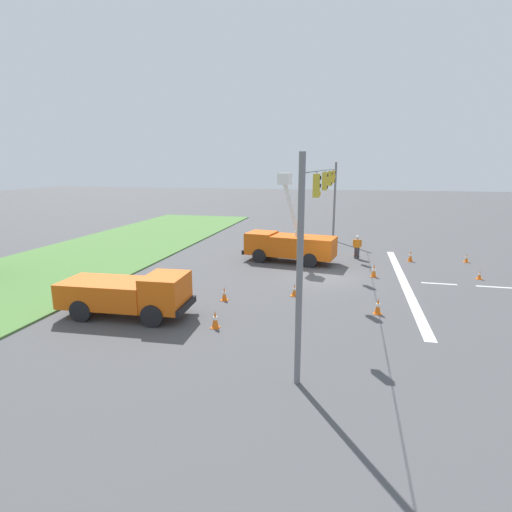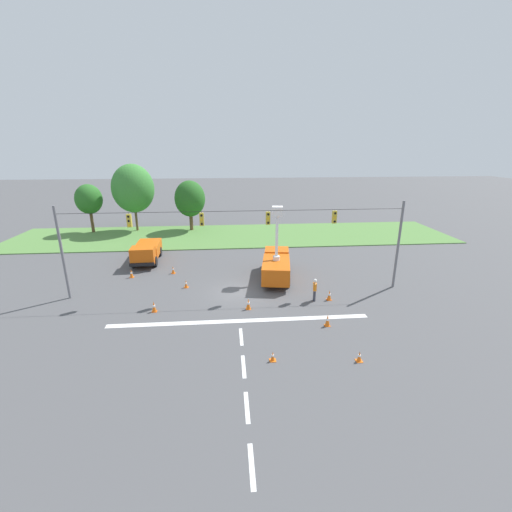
% 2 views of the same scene
% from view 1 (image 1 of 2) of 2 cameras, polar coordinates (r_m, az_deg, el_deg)
% --- Properties ---
extents(ground_plane, '(200.00, 200.00, 0.00)m').
position_cam_1_polar(ground_plane, '(25.57, 9.65, -2.93)').
color(ground_plane, '#4C4C4F').
extents(grass_verge, '(56.00, 12.00, 0.10)m').
position_cam_1_polar(grass_verge, '(32.04, -24.43, -0.65)').
color(grass_verge, '#517F3D').
rests_on(grass_verge, ground).
extents(lane_markings, '(17.60, 15.25, 0.01)m').
position_cam_1_polar(lane_markings, '(26.00, 23.57, -3.56)').
color(lane_markings, silver).
rests_on(lane_markings, ground).
extents(signal_gantry, '(26.20, 0.33, 7.20)m').
position_cam_1_polar(signal_gantry, '(24.71, 10.04, 7.33)').
color(signal_gantry, slate).
rests_on(signal_gantry, ground).
extents(utility_truck_bucket_lift, '(3.28, 6.83, 6.35)m').
position_cam_1_polar(utility_truck_bucket_lift, '(28.95, 4.79, 1.77)').
color(utility_truck_bucket_lift, '#D6560F').
rests_on(utility_truck_bucket_lift, ground).
extents(utility_truck_support_near, '(2.59, 6.06, 2.05)m').
position_cam_1_polar(utility_truck_support_near, '(19.33, -17.74, -5.06)').
color(utility_truck_support_near, '#D6560F').
rests_on(utility_truck_support_near, ground).
extents(road_worker, '(0.30, 0.64, 1.77)m').
position_cam_1_polar(road_worker, '(30.94, 14.26, 1.47)').
color(road_worker, '#383842').
rests_on(road_worker, ground).
extents(traffic_cone_foreground_left, '(0.36, 0.36, 0.80)m').
position_cam_1_polar(traffic_cone_foreground_left, '(32.21, 14.12, 0.81)').
color(traffic_cone_foreground_left, orange).
rests_on(traffic_cone_foreground_left, ground).
extents(traffic_cone_foreground_right, '(0.36, 0.36, 0.58)m').
position_cam_1_polar(traffic_cone_foreground_right, '(28.20, 29.31, -2.36)').
color(traffic_cone_foreground_right, orange).
rests_on(traffic_cone_foreground_right, ground).
extents(traffic_cone_mid_left, '(0.36, 0.36, 0.82)m').
position_cam_1_polar(traffic_cone_mid_left, '(26.14, 16.50, -2.01)').
color(traffic_cone_mid_left, orange).
rests_on(traffic_cone_mid_left, ground).
extents(traffic_cone_mid_right, '(0.36, 0.36, 0.78)m').
position_cam_1_polar(traffic_cone_mid_right, '(19.72, 17.03, -6.86)').
color(traffic_cone_mid_right, orange).
rests_on(traffic_cone_mid_right, ground).
extents(traffic_cone_near_bucket, '(0.36, 0.36, 0.62)m').
position_cam_1_polar(traffic_cone_near_bucket, '(32.75, 27.86, -0.28)').
color(traffic_cone_near_bucket, orange).
rests_on(traffic_cone_near_bucket, ground).
extents(traffic_cone_lane_edge_a, '(0.36, 0.36, 0.78)m').
position_cam_1_polar(traffic_cone_lane_edge_a, '(17.40, -5.85, -8.99)').
color(traffic_cone_lane_edge_a, orange).
rests_on(traffic_cone_lane_edge_a, ground).
extents(traffic_cone_lane_edge_b, '(0.36, 0.36, 0.67)m').
position_cam_1_polar(traffic_cone_lane_edge_b, '(21.54, 5.49, -4.86)').
color(traffic_cone_lane_edge_b, orange).
rests_on(traffic_cone_lane_edge_b, ground).
extents(traffic_cone_far_left, '(0.36, 0.36, 0.82)m').
position_cam_1_polar(traffic_cone_far_left, '(31.31, 21.20, 0.01)').
color(traffic_cone_far_left, orange).
rests_on(traffic_cone_far_left, ground).
extents(traffic_cone_far_right, '(0.36, 0.36, 0.72)m').
position_cam_1_polar(traffic_cone_far_right, '(20.81, -4.55, -5.40)').
color(traffic_cone_far_right, orange).
rests_on(traffic_cone_far_right, ground).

